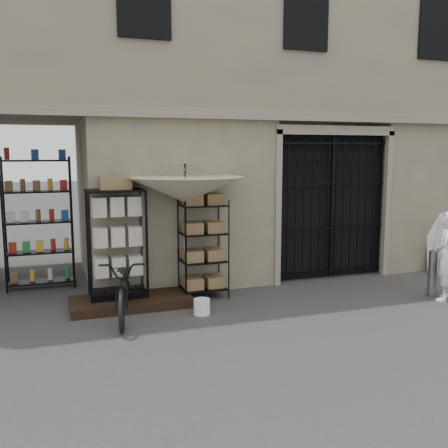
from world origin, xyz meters
name	(u,v)px	position (x,y,z in m)	size (l,w,h in m)	color
ground	(302,320)	(0.00, 0.00, 0.00)	(80.00, 80.00, 0.00)	black
main_building	(220,63)	(0.00, 4.00, 4.50)	(14.00, 4.00, 9.00)	gray
iron_gate	(328,205)	(1.75, 2.28, 1.50)	(2.50, 0.21, 3.00)	black
step_platform	(131,302)	(-2.40, 1.55, 0.07)	(2.00, 0.90, 0.15)	black
display_cabinet	(117,249)	(-2.59, 1.71, 0.97)	(0.94, 0.61, 1.97)	black
wire_rack	(203,250)	(-1.09, 1.69, 0.86)	(0.90, 0.75, 1.76)	black
market_umbrella	(185,183)	(-1.42, 1.63, 2.06)	(2.00, 2.03, 2.86)	black
white_bucket	(202,307)	(-1.39, 0.77, 0.13)	(0.26, 0.26, 0.25)	white
bicycle	(125,318)	(-2.58, 0.98, 0.00)	(0.66, 0.99, 1.89)	black
steel_bollard	(432,274)	(2.82, 0.39, 0.42)	(0.15, 0.15, 0.84)	slate
shopkeeper	(444,300)	(2.86, 0.14, 0.00)	(0.57, 1.58, 0.38)	white
easel_sign	(444,244)	(4.27, 1.71, 0.64)	(0.77, 0.83, 1.23)	silver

